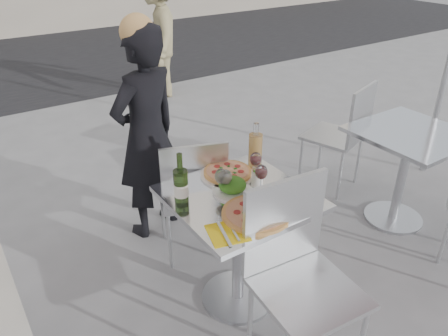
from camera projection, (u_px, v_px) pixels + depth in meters
ground at (238, 298)px, 2.70m from camera, size 80.00×80.00×0.00m
street_asphalt at (16, 62)px, 7.42m from camera, size 24.00×5.00×0.00m
main_table at (239, 227)px, 2.44m from camera, size 0.72×0.72×0.75m
side_table_right at (406, 158)px, 3.17m from camera, size 0.72×0.72×0.75m
chair_far at (192, 190)px, 2.79m from camera, size 0.53×0.54×0.90m
chair_near at (297, 264)px, 2.09m from camera, size 0.50×0.51×1.00m
side_chair_rfar at (345, 129)px, 3.58m from camera, size 0.54×0.55×0.94m
woman_diner at (147, 136)px, 2.99m from camera, size 0.64×0.51×1.52m
pedestrian_b at (158, 34)px, 5.59m from camera, size 0.94×1.19×1.62m
pizza_near at (256, 214)px, 2.17m from camera, size 0.35×0.35×0.02m
pizza_far at (228, 173)px, 2.52m from camera, size 0.32×0.32×0.03m
salad_plate at (233, 186)px, 2.35m from camera, size 0.22×0.22×0.09m
wine_bottle at (181, 186)px, 2.21m from camera, size 0.07×0.08×0.29m
carafe at (255, 151)px, 2.55m from camera, size 0.08×0.08×0.29m
sugar_shaker at (257, 176)px, 2.41m from camera, size 0.06×0.06×0.11m
wineglass_white_a at (221, 177)px, 2.29m from camera, size 0.07×0.07×0.16m
wineglass_white_b at (226, 178)px, 2.28m from camera, size 0.07×0.07×0.16m
wineglass_red_a at (261, 173)px, 2.33m from camera, size 0.07×0.07×0.16m
wineglass_red_b at (256, 160)px, 2.46m from camera, size 0.07×0.07×0.16m
napkin_left at (227, 232)px, 2.05m from camera, size 0.22×0.22×0.01m
napkin_right at (297, 196)px, 2.33m from camera, size 0.21×0.21×0.01m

